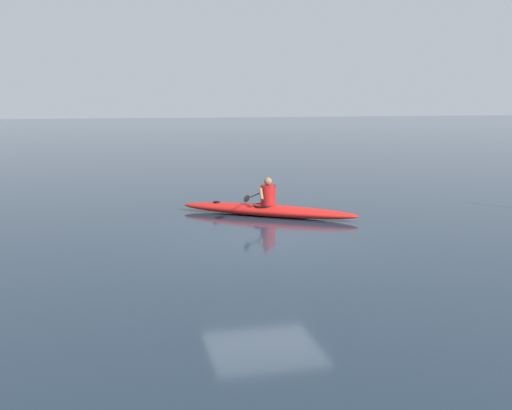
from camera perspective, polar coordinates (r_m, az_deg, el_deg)
ground_plane at (r=13.57m, az=0.75°, el=-3.32°), size 160.00×160.00×0.00m
kayak at (r=16.34m, az=1.02°, el=-0.49°), size 4.42×3.24×0.31m
kayaker at (r=16.26m, az=1.04°, el=1.06°), size 1.38×2.04×0.73m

